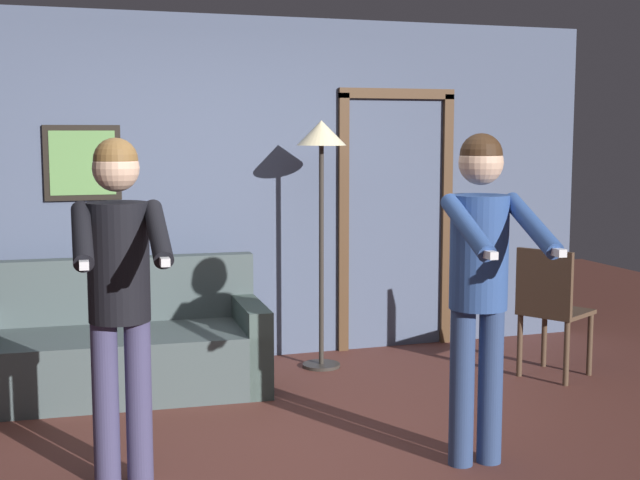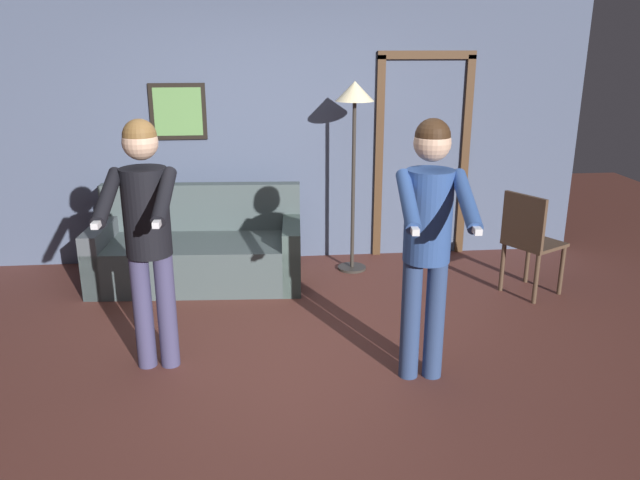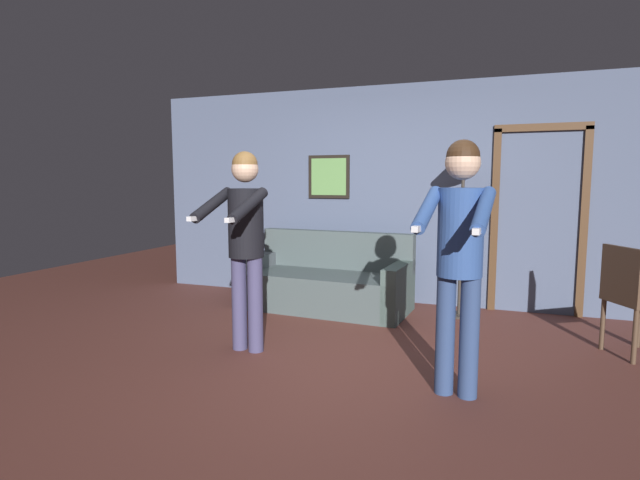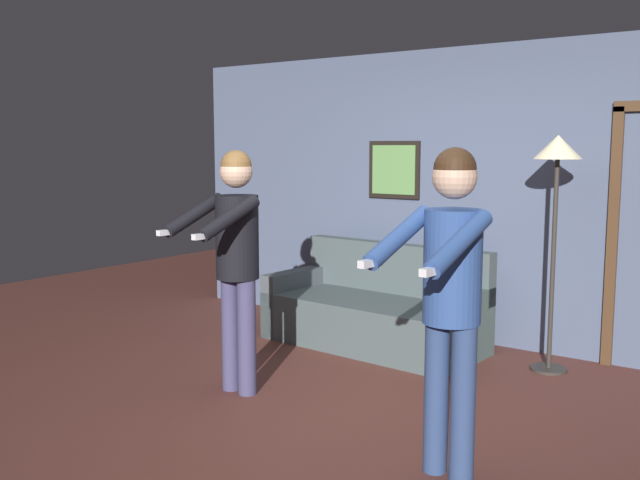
# 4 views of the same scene
# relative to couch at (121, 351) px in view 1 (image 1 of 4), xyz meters

# --- Properties ---
(ground_plane) EXTENTS (12.00, 12.00, 0.00)m
(ground_plane) POSITION_rel_couch_xyz_m (0.69, -1.57, -0.28)
(ground_plane) COLOR brown
(back_wall_assembly) EXTENTS (6.40, 0.10, 2.60)m
(back_wall_assembly) POSITION_rel_couch_xyz_m (0.71, 0.64, 1.02)
(back_wall_assembly) COLOR #4D5873
(back_wall_assembly) RESTS_ON ground_plane
(couch) EXTENTS (1.95, 0.97, 0.87)m
(couch) POSITION_rel_couch_xyz_m (0.00, 0.00, 0.00)
(couch) COLOR #475455
(couch) RESTS_ON ground_plane
(torchiere_lamp) EXTENTS (0.36, 0.36, 1.82)m
(torchiere_lamp) POSITION_rel_couch_xyz_m (1.48, 0.17, 1.27)
(torchiere_lamp) COLOR #332D28
(torchiere_lamp) RESTS_ON ground_plane
(person_standing_left) EXTENTS (0.45, 0.71, 1.71)m
(person_standing_left) POSITION_rel_couch_xyz_m (-0.16, -1.62, 0.76)
(person_standing_left) COLOR #423F65
(person_standing_left) RESTS_ON ground_plane
(person_standing_right) EXTENTS (0.47, 0.72, 1.73)m
(person_standing_right) POSITION_rel_couch_xyz_m (1.62, -1.95, 0.78)
(person_standing_right) COLOR navy
(person_standing_right) RESTS_ON ground_plane
(dining_chair_distant) EXTENTS (0.57, 0.57, 0.93)m
(dining_chair_distant) POSITION_rel_couch_xyz_m (2.91, -0.63, 0.25)
(dining_chair_distant) COLOR #4C3828
(dining_chair_distant) RESTS_ON ground_plane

